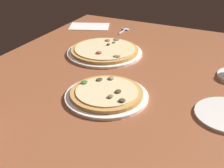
# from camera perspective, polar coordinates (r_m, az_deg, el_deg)

# --- Properties ---
(dining_table) EXTENTS (1.50, 1.10, 0.04)m
(dining_table) POSITION_cam_1_polar(r_m,az_deg,el_deg) (1.03, 0.93, -1.56)
(dining_table) COLOR brown
(dining_table) RESTS_ON ground
(pizza_main) EXTENTS (0.26, 0.26, 0.03)m
(pizza_main) POSITION_cam_1_polar(r_m,az_deg,el_deg) (0.96, -1.00, -1.92)
(pizza_main) COLOR white
(pizza_main) RESTS_ON dining_table
(pizza_side) EXTENTS (0.32, 0.32, 0.03)m
(pizza_side) POSITION_cam_1_polar(r_m,az_deg,el_deg) (1.29, -1.37, 6.17)
(pizza_side) COLOR white
(pizza_side) RESTS_ON dining_table
(paper_menu) EXTENTS (0.20, 0.24, 0.00)m
(paper_menu) POSITION_cam_1_polar(r_m,az_deg,el_deg) (1.65, -4.26, 10.66)
(paper_menu) COLOR white
(paper_menu) RESTS_ON dining_table
(spoon) EXTENTS (0.09, 0.04, 0.01)m
(spoon) POSITION_cam_1_polar(r_m,az_deg,el_deg) (1.58, 2.37, 10.08)
(spoon) COLOR silver
(spoon) RESTS_ON dining_table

